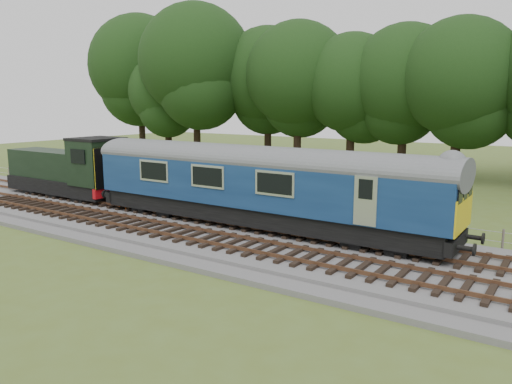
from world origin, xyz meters
The scene contains 9 objects.
ground centered at (0.00, 0.00, 0.00)m, with size 120.00×120.00×0.00m, color #4E5E22.
ballast centered at (0.00, 0.00, 0.17)m, with size 70.00×7.00×0.35m, color #4C4C4F.
track_north centered at (0.00, 1.40, 0.42)m, with size 67.20×2.40×0.21m.
track_south centered at (0.00, -1.60, 0.42)m, with size 67.20×2.40×0.21m.
fence centered at (0.00, 4.50, 0.00)m, with size 64.00×0.12×1.00m, color #6B6054, non-canonical shape.
tree_line centered at (0.00, 22.00, 0.00)m, with size 70.00×8.00×18.00m, color black, non-canonical shape.
dmu_railcar centered at (-0.03, 1.40, 2.61)m, with size 18.05×2.86×3.88m.
shunter_loco centered at (-13.96, 1.40, 1.97)m, with size 8.91×2.60×3.38m.
worker centered at (-8.32, 0.59, 1.24)m, with size 0.65×0.43×1.79m, color #EF460C.
Camera 1 is at (12.48, -17.57, 6.13)m, focal length 35.00 mm.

